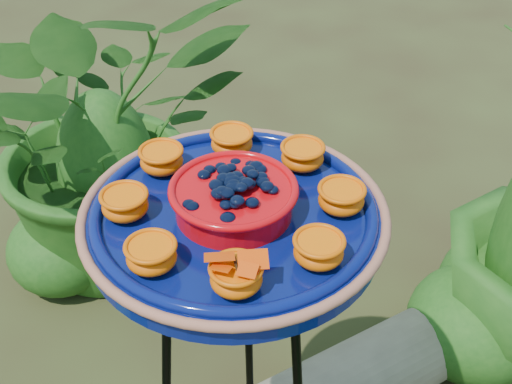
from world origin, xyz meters
TOP-DOWN VIEW (x-y plane):
  - tripod_stand at (-0.02, -0.11)m, footprint 0.31×0.33m
  - feeder_dish at (-0.02, -0.11)m, footprint 0.44×0.44m
  - driftwood_log at (0.20, 0.22)m, footprint 0.58×0.52m
  - shrub_back_left at (-0.52, 0.73)m, footprint 1.06×1.02m

SIDE VIEW (x-z plane):
  - driftwood_log at x=0.20m, z-range 0.00..0.20m
  - shrub_back_left at x=-0.52m, z-range 0.00..0.90m
  - tripod_stand at x=-0.02m, z-range 0.09..0.92m
  - feeder_dish at x=-0.02m, z-range 0.82..0.92m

